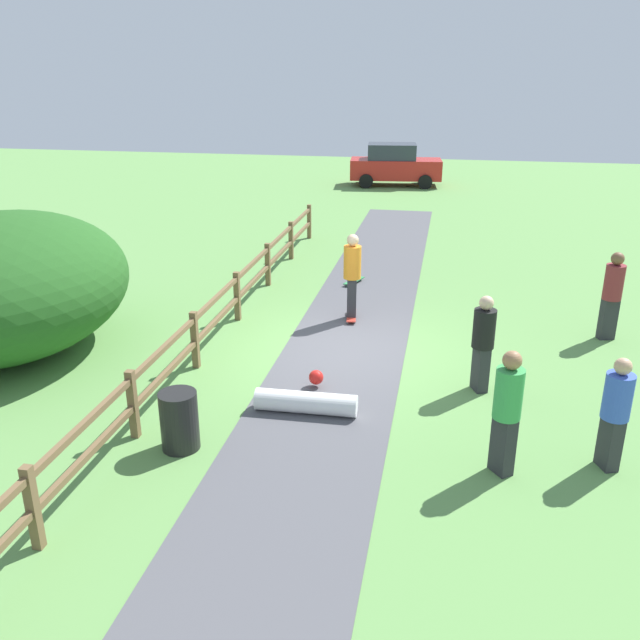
{
  "coord_description": "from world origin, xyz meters",
  "views": [
    {
      "loc": [
        1.87,
        -12.13,
        5.3
      ],
      "look_at": [
        -0.3,
        -0.99,
        1.0
      ],
      "focal_mm": 37.77,
      "sensor_mm": 36.0,
      "label": 1
    }
  ],
  "objects": [
    {
      "name": "asphalt_path",
      "position": [
        0.0,
        0.0,
        0.01
      ],
      "size": [
        2.4,
        28.0,
        0.02
      ],
      "primitive_type": "cube",
      "color": "#515156",
      "rests_on": "ground_plane"
    },
    {
      "name": "bush_large",
      "position": [
        -6.43,
        -1.21,
        1.36
      ],
      "size": [
        4.46,
        5.35,
        2.72
      ],
      "primitive_type": "ellipsoid",
      "color": "#23561E",
      "rests_on": "ground_plane"
    },
    {
      "name": "trash_bin",
      "position": [
        -1.8,
        -4.03,
        0.45
      ],
      "size": [
        0.56,
        0.56,
        0.9
      ],
      "primitive_type": "cylinder",
      "color": "black",
      "rests_on": "ground_plane"
    },
    {
      "name": "skater_fallen",
      "position": [
        -0.21,
        -2.58,
        0.2
      ],
      "size": [
        1.67,
        1.28,
        0.36
      ],
      "color": "white",
      "rests_on": "asphalt_path"
    },
    {
      "name": "bystander_green",
      "position": [
        2.8,
        -3.78,
        1.01
      ],
      "size": [
        0.53,
        0.53,
        1.83
      ],
      "color": "#2D2D33",
      "rests_on": "ground_plane"
    },
    {
      "name": "bystander_maroon",
      "position": [
        5.21,
        1.68,
        1.02
      ],
      "size": [
        0.48,
        0.48,
        1.84
      ],
      "color": "#2D2D33",
      "rests_on": "ground_plane"
    },
    {
      "name": "wooden_fence",
      "position": [
        -2.6,
        0.0,
        0.67
      ],
      "size": [
        0.12,
        18.12,
        1.1
      ],
      "color": "brown",
      "rests_on": "ground_plane"
    },
    {
      "name": "bystander_blue",
      "position": [
        4.27,
        -3.37,
        0.92
      ],
      "size": [
        0.49,
        0.49,
        1.67
      ],
      "color": "#2D2D33",
      "rests_on": "ground_plane"
    },
    {
      "name": "skater_riding",
      "position": [
        -0.12,
        1.77,
        1.1
      ],
      "size": [
        0.42,
        0.82,
        1.92
      ],
      "color": "#B23326",
      "rests_on": "asphalt_path"
    },
    {
      "name": "ground_plane",
      "position": [
        0.0,
        0.0,
        0.0
      ],
      "size": [
        60.0,
        60.0,
        0.0
      ],
      "primitive_type": "plane",
      "color": "#60934C"
    },
    {
      "name": "bystander_black",
      "position": [
        2.57,
        -1.24,
        0.95
      ],
      "size": [
        0.5,
        0.5,
        1.73
      ],
      "color": "#2D2D33",
      "rests_on": "ground_plane"
    },
    {
      "name": "parked_car_red",
      "position": [
        -0.81,
        19.92,
        0.96
      ],
      "size": [
        4.35,
        2.33,
        1.92
      ],
      "color": "red",
      "rests_on": "ground_plane"
    },
    {
      "name": "skateboard_loose",
      "position": [
        -0.44,
        4.36,
        0.09
      ],
      "size": [
        0.47,
        0.82,
        0.08
      ],
      "color": "#338C4C",
      "rests_on": "asphalt_path"
    }
  ]
}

